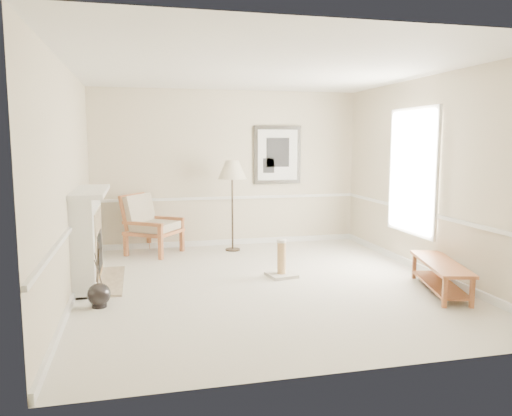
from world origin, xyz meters
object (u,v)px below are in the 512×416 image
at_px(scratching_post, 281,265).
at_px(bench, 441,272).
at_px(floor_vase, 99,295).
at_px(floor_lamp, 232,172).
at_px(armchair, 148,221).

bearing_deg(scratching_post, bench, -33.14).
height_order(floor_vase, bench, floor_vase).
relative_size(bench, scratching_post, 2.66).
xyz_separation_m(floor_vase, floor_lamp, (2.12, 2.71, 1.27)).
distance_m(armchair, bench, 4.88).
distance_m(armchair, scratching_post, 2.77).
distance_m(floor_vase, armchair, 2.93).
height_order(bench, scratching_post, scratching_post).
xyz_separation_m(bench, scratching_post, (-1.82, 1.19, -0.09)).
relative_size(armchair, bench, 0.78).
height_order(floor_lamp, scratching_post, floor_lamp).
bearing_deg(armchair, floor_vase, -157.63).
height_order(armchair, floor_lamp, floor_lamp).
bearing_deg(floor_lamp, scratching_post, -79.34).
bearing_deg(armchair, scratching_post, -102.76).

